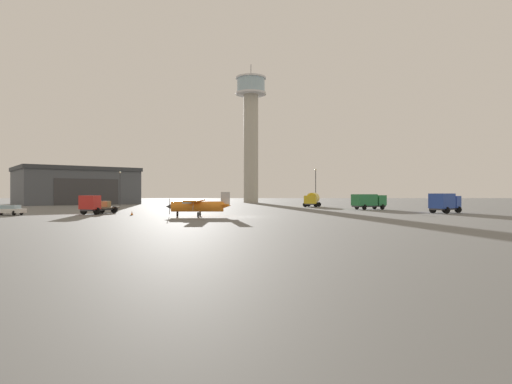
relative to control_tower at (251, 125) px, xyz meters
name	(u,v)px	position (x,y,z in m)	size (l,w,h in m)	color
ground_plane	(245,217)	(-1.22, -79.44, -24.17)	(400.00, 400.00, 0.00)	#60605E
control_tower	(251,125)	(0.00, 0.00, 0.00)	(9.39, 9.39, 42.96)	#B2AD9E
hangar	(76,186)	(-47.76, -15.68, -19.25)	(36.51, 35.00, 9.80)	#4C5159
airplane_orange	(198,205)	(-7.15, -78.90, -22.72)	(8.27, 10.51, 3.12)	orange
truck_box_green	(368,201)	(20.86, -56.24, -22.58)	(6.49, 4.56, 2.77)	#38383D
truck_box_blue	(445,202)	(28.39, -69.99, -22.54)	(5.89, 5.43, 2.92)	#38383D
truck_fuel_tanker_yellow	(312,199)	(13.06, -40.55, -22.51)	(4.40, 6.19, 3.04)	#38383D
truck_flatbed_red	(95,205)	(-22.48, -72.14, -22.89)	(4.14, 7.02, 2.65)	#38383D
car_teal	(95,204)	(-31.84, -45.62, -23.43)	(4.40, 2.42, 1.37)	teal
car_white	(8,210)	(-33.20, -74.85, -23.43)	(4.36, 2.49, 1.37)	white
light_post_west	(316,184)	(15.11, -32.11, -18.98)	(0.44, 0.44, 8.72)	#38383D
light_post_east	(120,185)	(-31.33, -30.60, -19.29)	(0.44, 0.44, 8.14)	#38383D
traffic_cone_near_left	(132,213)	(-16.50, -75.18, -23.88)	(0.36, 0.36, 0.58)	black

